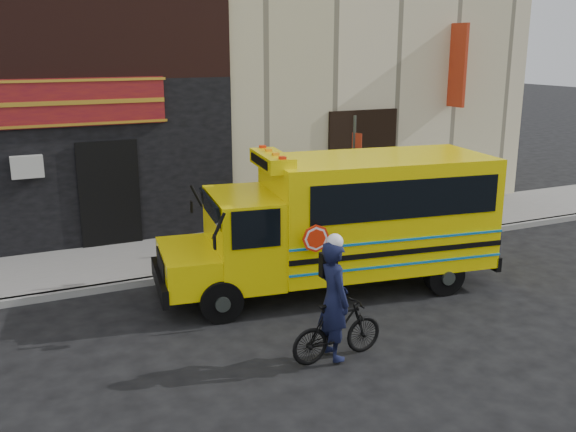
% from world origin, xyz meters
% --- Properties ---
extents(ground, '(120.00, 120.00, 0.00)m').
position_xyz_m(ground, '(0.00, 0.00, 0.00)').
color(ground, black).
rests_on(ground, ground).
extents(curb, '(40.00, 0.20, 0.15)m').
position_xyz_m(curb, '(0.00, 2.60, 0.07)').
color(curb, gray).
rests_on(curb, ground).
extents(sidewalk, '(40.00, 3.00, 0.15)m').
position_xyz_m(sidewalk, '(0.00, 4.10, 0.07)').
color(sidewalk, slate).
rests_on(sidewalk, ground).
extents(building, '(20.00, 10.70, 12.00)m').
position_xyz_m(building, '(-0.04, 10.45, 6.13)').
color(building, beige).
rests_on(building, sidewalk).
extents(school_bus, '(7.13, 3.06, 2.92)m').
position_xyz_m(school_bus, '(0.75, 0.70, 1.51)').
color(school_bus, black).
rests_on(school_bus, ground).
extents(sign_pole, '(0.13, 0.28, 3.30)m').
position_xyz_m(sign_pole, '(2.29, 3.04, 1.81)').
color(sign_pole, '#3C433E').
rests_on(sign_pole, ground).
extents(bicycle, '(1.65, 0.51, 0.98)m').
position_xyz_m(bicycle, '(-0.96, -2.00, 0.49)').
color(bicycle, black).
rests_on(bicycle, ground).
extents(cyclist, '(0.47, 0.71, 1.96)m').
position_xyz_m(cyclist, '(-1.03, -1.98, 0.98)').
color(cyclist, black).
rests_on(cyclist, ground).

